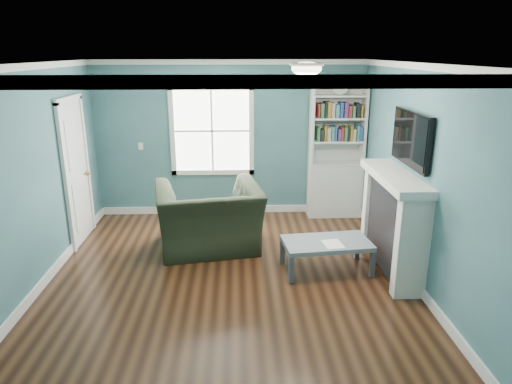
{
  "coord_description": "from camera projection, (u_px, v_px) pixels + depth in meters",
  "views": [
    {
      "loc": [
        0.12,
        -5.11,
        2.73
      ],
      "look_at": [
        0.35,
        0.4,
        1.02
      ],
      "focal_mm": 32.0,
      "sensor_mm": 36.0,
      "label": 1
    }
  ],
  "objects": [
    {
      "name": "window",
      "position": [
        212.0,
        131.0,
        7.61
      ],
      "size": [
        1.4,
        0.06,
        1.5
      ],
      "color": "white",
      "rests_on": "room_walls"
    },
    {
      "name": "paper_sheet",
      "position": [
        333.0,
        244.0,
        5.74
      ],
      "size": [
        0.27,
        0.33,
        0.0
      ],
      "primitive_type": "cube",
      "rotation": [
        0.0,
        0.0,
        0.16
      ],
      "color": "white",
      "rests_on": "coffee_table"
    },
    {
      "name": "light_switch",
      "position": [
        141.0,
        146.0,
        7.64
      ],
      "size": [
        0.08,
        0.01,
        0.12
      ],
      "primitive_type": "cube",
      "color": "white",
      "rests_on": "room_walls"
    },
    {
      "name": "floor",
      "position": [
        229.0,
        280.0,
        5.68
      ],
      "size": [
        5.0,
        5.0,
        0.0
      ],
      "primitive_type": "plane",
      "color": "black",
      "rests_on": "ground"
    },
    {
      "name": "room_walls",
      "position": [
        227.0,
        156.0,
        5.21
      ],
      "size": [
        5.0,
        5.0,
        5.0
      ],
      "color": "#375F68",
      "rests_on": "ground"
    },
    {
      "name": "tv",
      "position": [
        411.0,
        139.0,
        5.45
      ],
      "size": [
        0.06,
        1.1,
        0.65
      ],
      "primitive_type": "cube",
      "color": "black",
      "rests_on": "fireplace"
    },
    {
      "name": "ceiling_fixture",
      "position": [
        307.0,
        68.0,
        5.06
      ],
      "size": [
        0.38,
        0.38,
        0.15
      ],
      "color": "white",
      "rests_on": "room_walls"
    },
    {
      "name": "fireplace",
      "position": [
        393.0,
        224.0,
        5.77
      ],
      "size": [
        0.44,
        1.58,
        1.3
      ],
      "color": "black",
      "rests_on": "ground"
    },
    {
      "name": "recliner",
      "position": [
        209.0,
        207.0,
        6.42
      ],
      "size": [
        1.57,
        1.16,
        1.25
      ],
      "primitive_type": "imported",
      "rotation": [
        0.0,
        0.0,
        -2.97
      ],
      "color": "black",
      "rests_on": "ground"
    },
    {
      "name": "door",
      "position": [
        76.0,
        170.0,
        6.61
      ],
      "size": [
        0.12,
        0.98,
        2.17
      ],
      "color": "silver",
      "rests_on": "ground"
    },
    {
      "name": "bookshelf",
      "position": [
        335.0,
        163.0,
        7.67
      ],
      "size": [
        0.9,
        0.35,
        2.31
      ],
      "color": "silver",
      "rests_on": "ground"
    },
    {
      "name": "trim",
      "position": [
        228.0,
        185.0,
        5.31
      ],
      "size": [
        4.5,
        5.0,
        2.6
      ],
      "color": "white",
      "rests_on": "ground"
    },
    {
      "name": "coffee_table",
      "position": [
        327.0,
        245.0,
        5.85
      ],
      "size": [
        1.16,
        0.72,
        0.4
      ],
      "rotation": [
        0.0,
        0.0,
        0.11
      ],
      "color": "#444A52",
      "rests_on": "ground"
    }
  ]
}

